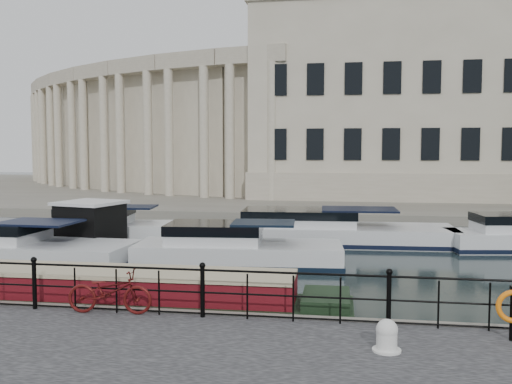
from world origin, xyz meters
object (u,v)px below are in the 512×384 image
narrowboat (77,300)px  harbour_hut (91,229)px  bicycle (110,291)px  mooring_bollard (387,336)px

narrowboat → harbour_hut: harbour_hut is taller
bicycle → harbour_hut: harbour_hut is taller
bicycle → mooring_bollard: bearing=-107.4°
bicycle → mooring_bollard: (5.99, -1.44, -0.23)m
narrowboat → mooring_bollard: bearing=-22.4°
mooring_bollard → harbour_hut: harbour_hut is taller
narrowboat → harbour_hut: bearing=112.5°
narrowboat → harbour_hut: 9.02m
bicycle → narrowboat: bicycle is taller
bicycle → harbour_hut: 11.08m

